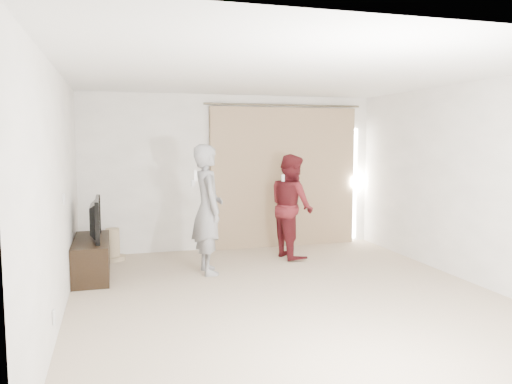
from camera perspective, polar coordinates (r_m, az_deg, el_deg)
floor at (r=6.10m, az=3.47°, el=-11.72°), size 5.50×5.50×0.00m
wall_back at (r=8.47m, az=-2.68°, el=2.25°), size 5.00×0.04×2.60m
wall_left at (r=5.53m, az=-21.67°, el=-0.19°), size 0.04×5.50×2.60m
ceiling at (r=5.85m, az=3.64°, el=13.30°), size 5.00×5.50×0.01m
curtain at (r=8.66m, az=3.32°, el=1.69°), size 2.80×0.11×2.46m
tv_console at (r=7.19m, az=-18.27°, el=-7.15°), size 0.46×1.33×0.51m
tv at (r=7.09m, az=-18.42°, el=-2.93°), size 0.13×0.97×0.56m
scratching_post at (r=8.05m, az=-16.04°, el=-6.10°), size 0.37×0.37×0.49m
person_man at (r=6.92m, az=-5.54°, el=-1.97°), size 0.47×0.68×1.79m
person_woman at (r=7.86m, az=4.09°, el=-1.60°), size 0.72×0.87×1.63m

